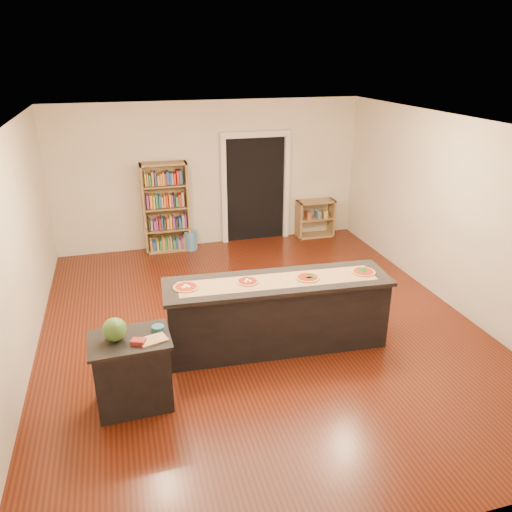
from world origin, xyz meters
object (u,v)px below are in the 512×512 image
object	(u,v)px
bookshelf	(166,208)
waste_bin	(191,240)
side_counter	(133,371)
kitchen_island	(277,313)
watermelon	(115,329)
low_shelf	(315,218)

from	to	relation	value
bookshelf	waste_bin	world-z (taller)	bookshelf
bookshelf	waste_bin	size ratio (longest dim) A/B	4.57
side_counter	bookshelf	bearing A→B (deg)	77.19
kitchen_island	watermelon	bearing A→B (deg)	-156.87
side_counter	low_shelf	world-z (taller)	side_counter
watermelon	kitchen_island	bearing A→B (deg)	19.55
waste_bin	kitchen_island	bearing A→B (deg)	-81.51
kitchen_island	waste_bin	distance (m)	3.81
kitchen_island	side_counter	world-z (taller)	kitchen_island
side_counter	watermelon	world-z (taller)	watermelon
side_counter	bookshelf	xyz separation A→B (m)	(0.87, 4.55, 0.44)
side_counter	watermelon	distance (m)	0.56
side_counter	watermelon	bearing A→B (deg)	175.17
bookshelf	low_shelf	world-z (taller)	bookshelf
low_shelf	waste_bin	world-z (taller)	low_shelf
kitchen_island	bookshelf	xyz separation A→B (m)	(-1.00, 3.83, 0.39)
kitchen_island	low_shelf	bearing A→B (deg)	65.15
kitchen_island	low_shelf	world-z (taller)	kitchen_island
side_counter	low_shelf	xyz separation A→B (m)	(3.94, 4.54, -0.03)
bookshelf	waste_bin	distance (m)	0.81
low_shelf	bookshelf	bearing A→B (deg)	179.75
bookshelf	waste_bin	bearing A→B (deg)	-9.18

